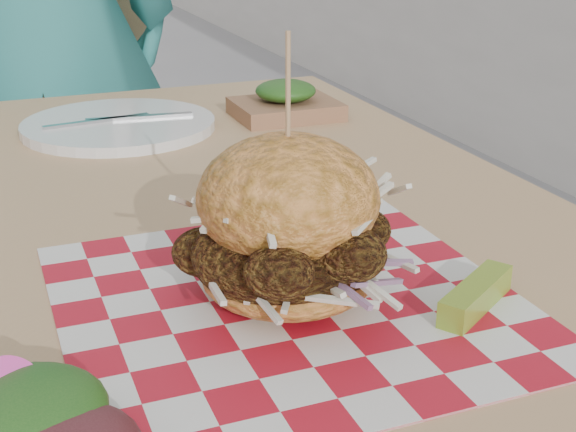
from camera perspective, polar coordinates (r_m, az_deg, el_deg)
name	(u,v)px	position (r m, az deg, el deg)	size (l,w,h in m)	color
diner	(30,14)	(1.73, -17.85, 13.52)	(0.61, 0.40, 1.68)	teal
patio_table	(186,286)	(0.86, -7.26, -4.93)	(0.80, 1.20, 0.75)	tan
patio_chair	(73,136)	(1.89, -15.03, 5.51)	(0.45, 0.46, 0.95)	tan
paper_liner	(288,301)	(0.65, 0.00, -6.06)	(0.36, 0.36, 0.00)	#B61223
sandwich	(288,232)	(0.63, 0.00, -1.14)	(0.19, 0.19, 0.21)	#E58D40
pickle_spear	(476,295)	(0.65, 13.21, -5.52)	(0.10, 0.02, 0.02)	#93A831
place_setting	(119,125)	(1.16, -11.93, 6.34)	(0.27, 0.27, 0.02)	white
kraft_tray	(286,102)	(1.20, -0.17, 8.09)	(0.15, 0.12, 0.06)	#8E5F40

